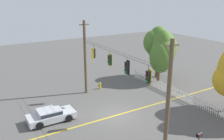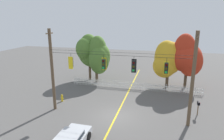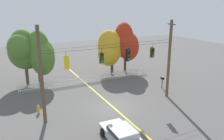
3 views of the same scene
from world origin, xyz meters
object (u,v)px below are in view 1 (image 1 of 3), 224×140
Objects in this scene: traffic_signal_eastbound_side at (110,60)px; roadside_mailbox at (199,136)px; traffic_signal_westbound_side at (94,53)px; fire_hydrant at (100,85)px; autumn_maple_mid at (162,52)px; parked_car at (51,115)px; autumn_maple_near_fence at (159,45)px; traffic_signal_northbound_secondary at (127,68)px; traffic_signal_southbound_primary at (148,77)px.

traffic_signal_eastbound_side is 9.65m from roadside_mailbox.
traffic_signal_westbound_side is 1.80× the size of fire_hydrant.
autumn_maple_mid is 1.62× the size of parked_car.
fire_hydrant is (-0.10, -8.70, -3.90)m from autumn_maple_near_fence.
traffic_signal_westbound_side is at bearing -39.90° from fire_hydrant.
fire_hydrant is at bearing -178.93° from roadside_mailbox.
traffic_signal_northbound_secondary reaches higher than roadside_mailbox.
autumn_maple_mid is 4.74× the size of roadside_mailbox.
traffic_signal_eastbound_side is at bearing -179.99° from traffic_signal_northbound_secondary.
traffic_signal_eastbound_side is 0.96× the size of traffic_signal_northbound_secondary.
traffic_signal_southbound_primary is (8.56, 0.02, 0.00)m from traffic_signal_westbound_side.
parked_car is at bearing -79.65° from autumn_maple_mid.
autumn_maple_mid reaches higher than fire_hydrant.
traffic_signal_northbound_secondary is 0.22× the size of autumn_maple_mid.
traffic_signal_eastbound_side is at bearing -63.20° from autumn_maple_near_fence.
autumn_maple_near_fence reaches higher than parked_car.
parked_car is (2.27, -5.43, -4.34)m from traffic_signal_westbound_side.
traffic_signal_westbound_side is 9.64m from autumn_maple_mid.
autumn_maple_near_fence reaches higher than traffic_signal_southbound_primary.
fire_hydrant is (-4.56, 7.34, -0.20)m from parked_car.
roadside_mailbox is (12.22, -7.39, -2.67)m from autumn_maple_mid.
parked_car is (4.45, -16.04, -3.70)m from autumn_maple_near_fence.
fire_hydrant is at bearing 166.92° from traffic_signal_northbound_secondary.
autumn_maple_mid is at bearing 100.35° from parked_car.
traffic_signal_westbound_side is 5.44m from fire_hydrant.
autumn_maple_near_fence is (-10.75, 10.60, -0.65)m from traffic_signal_southbound_primary.
traffic_signal_eastbound_side is 2.69m from traffic_signal_northbound_secondary.
autumn_maple_near_fence reaches higher than fire_hydrant.
traffic_signal_eastbound_side is at bearing 0.33° from traffic_signal_westbound_side.
roadside_mailbox reaches higher than fire_hydrant.
parked_car is at bearing -74.48° from autumn_maple_near_fence.
traffic_signal_southbound_primary is 0.22× the size of autumn_maple_mid.
roadside_mailbox is (5.89, 2.15, -3.82)m from traffic_signal_northbound_secondary.
traffic_signal_eastbound_side is 0.98× the size of traffic_signal_southbound_primary.
traffic_signal_northbound_secondary is 2.70m from traffic_signal_southbound_primary.
fire_hydrant is (-8.15, 1.89, -4.55)m from traffic_signal_northbound_secondary.
traffic_signal_northbound_secondary is 0.22× the size of autumn_maple_near_fence.
fire_hydrant is 14.06m from roadside_mailbox.
traffic_signal_eastbound_side is 0.21× the size of autumn_maple_near_fence.
roadside_mailbox reaches higher than parked_car.
traffic_signal_westbound_side is 10.86m from autumn_maple_near_fence.
autumn_maple_near_fence is at bearing 116.80° from traffic_signal_eastbound_side.
autumn_maple_mid reaches higher than parked_car.
parked_car is 2.93× the size of roadside_mailbox.
autumn_maple_near_fence reaches higher than autumn_maple_mid.
traffic_signal_westbound_side is at bearing -78.38° from autumn_maple_near_fence.
traffic_signal_southbound_primary reaches higher than parked_car.
roadside_mailbox is (13.94, -8.44, -3.16)m from autumn_maple_near_fence.
autumn_maple_mid reaches higher than traffic_signal_westbound_side.
traffic_signal_northbound_secondary is 1.83× the size of fire_hydrant.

